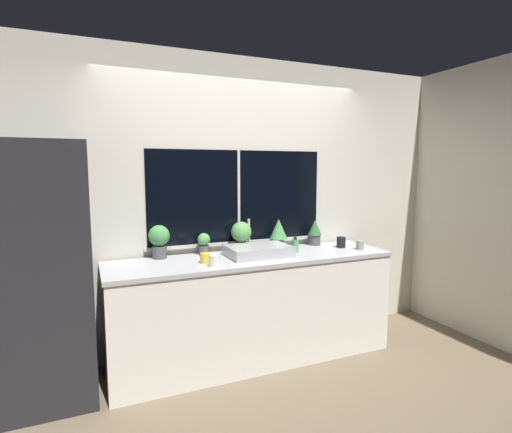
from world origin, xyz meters
TOP-DOWN VIEW (x-y plane):
  - ground_plane at (0.00, 0.00)m, footprint 14.00×14.00m
  - wall_back at (0.00, 0.71)m, footprint 8.00×0.09m
  - wall_right at (2.22, 1.50)m, footprint 0.06×7.00m
  - counter at (0.00, 0.32)m, footprint 2.49×0.66m
  - refrigerator at (-1.62, 0.36)m, footprint 0.65×0.72m
  - sink at (0.05, 0.33)m, footprint 0.55×0.43m
  - potted_plant_far_left at (-0.76, 0.57)m, footprint 0.18×0.18m
  - potted_plant_left at (-0.37, 0.57)m, footprint 0.11×0.11m
  - potted_plant_center at (-0.01, 0.57)m, footprint 0.19×0.19m
  - potted_plant_right at (0.37, 0.57)m, footprint 0.17×0.17m
  - potted_plant_far_right at (0.77, 0.57)m, footprint 0.14×0.14m
  - soap_bottle at (0.42, 0.33)m, footprint 0.06×0.06m
  - mug_grey at (1.04, 0.20)m, footprint 0.07×0.07m
  - mug_white at (-0.41, 0.12)m, footprint 0.09×0.09m
  - mug_black at (0.94, 0.35)m, footprint 0.09×0.09m
  - mug_yellow at (-0.45, 0.25)m, footprint 0.09×0.09m

SIDE VIEW (x-z plane):
  - ground_plane at x=0.00m, z-range 0.00..0.00m
  - counter at x=0.00m, z-range 0.00..0.93m
  - refrigerator at x=-1.62m, z-range 0.00..1.87m
  - mug_yellow at x=-0.45m, z-range 0.92..1.01m
  - mug_grey at x=1.04m, z-range 0.92..1.01m
  - mug_white at x=-0.41m, z-range 0.92..1.02m
  - sink at x=0.05m, z-range 0.82..1.12m
  - mug_black at x=0.94m, z-range 0.92..1.03m
  - soap_bottle at x=0.42m, z-range 0.91..1.06m
  - potted_plant_left at x=-0.37m, z-range 0.93..1.13m
  - potted_plant_far_right at x=0.77m, z-range 0.94..1.19m
  - potted_plant_right at x=0.37m, z-range 0.95..1.23m
  - potted_plant_far_left at x=-0.76m, z-range 0.95..1.23m
  - potted_plant_center at x=-0.01m, z-range 0.95..1.23m
  - wall_right at x=2.22m, z-range 0.00..2.70m
  - wall_back at x=0.00m, z-range 0.00..2.70m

